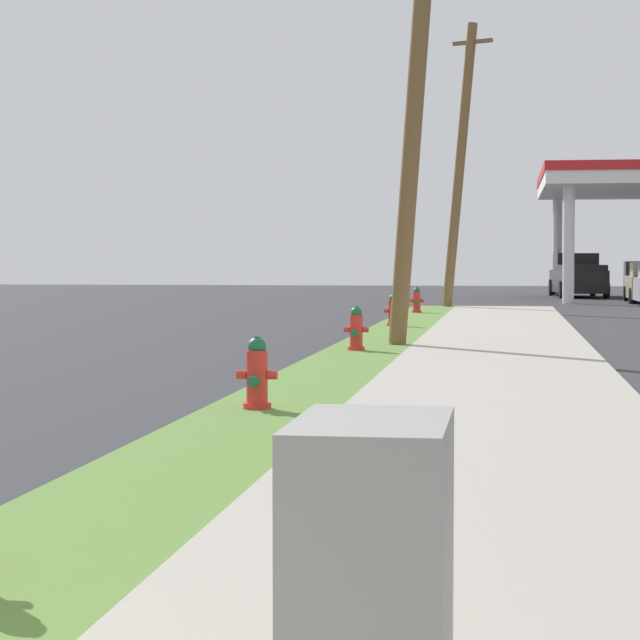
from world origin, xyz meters
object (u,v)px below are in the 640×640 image
at_px(fire_hydrant_fifth, 417,301).
at_px(utility_cabinet, 371,600).
at_px(fire_hydrant_fourth, 393,312).
at_px(fire_hydrant_second, 257,377).
at_px(truck_black_at_forecourt, 578,277).
at_px(utility_pole_midground, 415,98).
at_px(fire_hydrant_third, 356,331).
at_px(utility_pole_background, 460,163).

distance_m(fire_hydrant_fifth, utility_cabinet, 33.30).
height_order(fire_hydrant_fourth, utility_cabinet, utility_cabinet).
distance_m(fire_hydrant_fourth, utility_cabinet, 25.68).
height_order(fire_hydrant_second, truck_black_at_forecourt, truck_black_at_forecourt).
relative_size(fire_hydrant_second, utility_cabinet, 0.72).
relative_size(fire_hydrant_fifth, truck_black_at_forecourt, 0.13).
bearing_deg(utility_pole_midground, fire_hydrant_third, -120.36).
bearing_deg(fire_hydrant_second, fire_hydrant_fourth, 90.30).
bearing_deg(utility_cabinet, fire_hydrant_second, 103.43).
xyz_separation_m(fire_hydrant_second, fire_hydrant_fifth, (-0.08, 24.31, 0.00)).
distance_m(fire_hydrant_fifth, utility_pole_background, 6.75).
bearing_deg(fire_hydrant_fifth, utility_cabinet, -86.21).
relative_size(fire_hydrant_third, utility_pole_background, 0.08).
bearing_deg(fire_hydrant_third, utility_pole_background, 87.32).
height_order(fire_hydrant_second, utility_cabinet, utility_cabinet).
distance_m(fire_hydrant_third, utility_cabinet, 17.65).
relative_size(utility_pole_midground, utility_cabinet, 8.37).
relative_size(fire_hydrant_fifth, utility_pole_midground, 0.09).
bearing_deg(fire_hydrant_fourth, fire_hydrant_second, -89.70).
bearing_deg(fire_hydrant_second, utility_pole_background, 88.10).
distance_m(fire_hydrant_second, fire_hydrant_third, 8.61).
distance_m(fire_hydrant_fifth, utility_pole_midground, 14.82).
relative_size(fire_hydrant_third, fire_hydrant_fifth, 1.00).
distance_m(fire_hydrant_second, utility_pole_midground, 10.94).
distance_m(fire_hydrant_third, truck_black_at_forecourt, 37.22).
relative_size(fire_hydrant_third, fire_hydrant_fourth, 1.00).
distance_m(fire_hydrant_third, fire_hydrant_fourth, 8.06).
distance_m(fire_hydrant_third, fire_hydrant_fifth, 15.71).
xyz_separation_m(fire_hydrant_fifth, utility_cabinet, (2.20, -33.23, 0.15)).
xyz_separation_m(fire_hydrant_third, truck_black_at_forecourt, (5.67, 36.79, 0.47)).
bearing_deg(fire_hydrant_fifth, truck_black_at_forecourt, 74.74).
height_order(utility_pole_midground, truck_black_at_forecourt, utility_pole_midground).
height_order(fire_hydrant_third, fire_hydrant_fifth, same).
xyz_separation_m(fire_hydrant_third, utility_pole_background, (0.97, 20.74, 4.38)).
xyz_separation_m(fire_hydrant_fourth, truck_black_at_forecourt, (5.76, 28.72, 0.47)).
distance_m(utility_pole_midground, utility_cabinet, 19.46).
xyz_separation_m(utility_pole_background, utility_cabinet, (1.15, -38.25, -4.23)).
relative_size(utility_pole_midground, utility_pole_background, 0.94).
bearing_deg(truck_black_at_forecourt, utility_pole_background, -106.32).
distance_m(fire_hydrant_third, utility_pole_midground, 4.45).
distance_m(fire_hydrant_second, truck_black_at_forecourt, 45.75).
height_order(utility_pole_midground, utility_pole_background, utility_pole_background).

